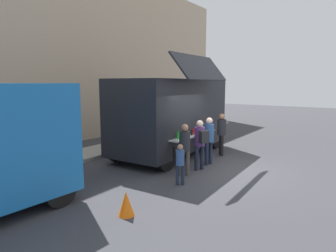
# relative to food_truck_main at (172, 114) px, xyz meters

# --- Properties ---
(ground_plane) EXTENTS (60.00, 60.00, 0.00)m
(ground_plane) POSITION_rel_food_truck_main_xyz_m (-0.75, -2.52, -1.66)
(ground_plane) COLOR #38383D
(curb_strip) EXTENTS (28.00, 1.60, 0.15)m
(curb_strip) POSITION_rel_food_truck_main_xyz_m (-4.01, 2.62, -1.58)
(curb_strip) COLOR #9E998E
(curb_strip) RESTS_ON ground
(building_behind) EXTENTS (32.00, 2.40, 8.96)m
(building_behind) POSITION_rel_food_truck_main_xyz_m (-3.01, 6.52, 2.82)
(building_behind) COLOR tan
(building_behind) RESTS_ON ground
(food_truck_main) EXTENTS (5.61, 3.31, 3.90)m
(food_truck_main) POSITION_rel_food_truck_main_xyz_m (0.00, 0.00, 0.00)
(food_truck_main) COLOR black
(food_truck_main) RESTS_ON ground
(traffic_cone_orange) EXTENTS (0.36, 0.36, 0.55)m
(traffic_cone_orange) POSITION_rel_food_truck_main_xyz_m (-5.26, -2.36, -1.38)
(traffic_cone_orange) COLOR orange
(traffic_cone_orange) RESTS_ON ground
(trash_bin) EXTENTS (0.60, 0.60, 1.01)m
(trash_bin) POSITION_rel_food_truck_main_xyz_m (3.53, 2.32, -1.15)
(trash_bin) COLOR #2B633A
(trash_bin) RESTS_ON ground
(customer_front_ordering) EXTENTS (0.35, 0.35, 1.70)m
(customer_front_ordering) POSITION_rel_food_truck_main_xyz_m (-0.52, -1.95, -0.64)
(customer_front_ordering) COLOR #1F253A
(customer_front_ordering) RESTS_ON ground
(customer_mid_with_backpack) EXTENTS (0.46, 0.55, 1.68)m
(customer_mid_with_backpack) POSITION_rel_food_truck_main_xyz_m (-1.29, -2.02, -0.63)
(customer_mid_with_backpack) COLOR #1D2337
(customer_mid_with_backpack) RESTS_ON ground
(customer_rear_waiting) EXTENTS (0.33, 0.33, 1.64)m
(customer_rear_waiting) POSITION_rel_food_truck_main_xyz_m (-2.11, -1.92, -0.68)
(customer_rear_waiting) COLOR #4C4340
(customer_rear_waiting) RESTS_ON ground
(customer_extra_browsing) EXTENTS (0.34, 0.34, 1.69)m
(customer_extra_browsing) POSITION_rel_food_truck_main_xyz_m (1.02, -1.73, -0.65)
(customer_extra_browsing) COLOR black
(customer_extra_browsing) RESTS_ON ground
(child_near_queue) EXTENTS (0.24, 0.24, 1.19)m
(child_near_queue) POSITION_rel_food_truck_main_xyz_m (-2.91, -2.26, -0.95)
(child_near_queue) COLOR #1D253A
(child_near_queue) RESTS_ON ground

